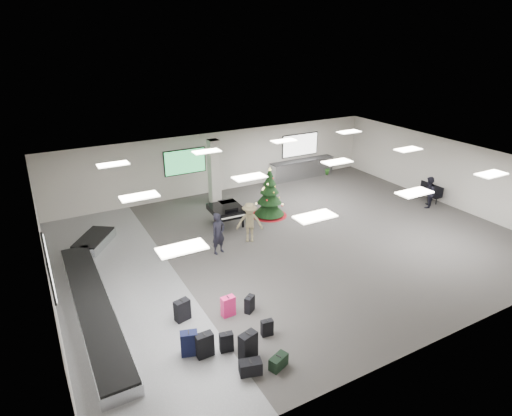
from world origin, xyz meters
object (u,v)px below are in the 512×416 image
baggage_carousel (93,291)px  service_counter (302,169)px  grand_piano (227,210)px  pink_suitcase (228,306)px  traveler_a (218,233)px  christmas_tree (269,199)px  potted_plant_right (326,167)px  traveler_bench (428,192)px  traveler_b (250,222)px  bench (430,191)px  potted_plant_left (269,180)px

baggage_carousel → service_counter: size_ratio=2.40×
service_counter → grand_piano: 7.66m
pink_suitcase → service_counter: bearing=42.6°
grand_piano → traveler_a: (-1.38, -2.19, 0.13)m
pink_suitcase → christmas_tree: bearing=46.8°
grand_piano → potted_plant_right: (8.27, 3.66, -0.25)m
traveler_bench → potted_plant_right: size_ratio=1.69×
traveler_b → bench: bearing=27.4°
service_counter → christmas_tree: 5.89m
baggage_carousel → bench: bench is taller
christmas_tree → traveler_b: 2.76m
baggage_carousel → potted_plant_left: potted_plant_left is taller
traveler_b → traveler_bench: size_ratio=1.09×
traveler_b → christmas_tree: bearing=72.4°
baggage_carousel → pink_suitcase: bearing=-41.5°
baggage_carousel → grand_piano: grand_piano is taller
bench → traveler_a: 11.62m
bench → traveler_b: 10.11m
service_counter → pink_suitcase: 13.57m
grand_piano → bench: bearing=-10.1°
baggage_carousel → bench: (16.43, 0.61, 0.28)m
baggage_carousel → traveler_bench: 15.65m
potted_plant_left → christmas_tree: bearing=-120.4°
baggage_carousel → christmas_tree: christmas_tree is taller
service_counter → pink_suitcase: service_counter is taller
bench → potted_plant_right: (-1.96, 5.98, -0.04)m
baggage_carousel → potted_plant_left: size_ratio=11.94×
pink_suitcase → traveler_bench: (12.21, 3.10, 0.45)m
baggage_carousel → potted_plant_right: bearing=24.5°
service_counter → bench: (3.59, -6.13, -0.05)m
service_counter → traveler_bench: 7.24m
service_counter → bench: service_counter is taller
service_counter → potted_plant_left: (-2.53, -0.53, -0.14)m
grand_piano → potted_plant_right: size_ratio=1.95×
potted_plant_right → pink_suitcase: bearing=-138.9°
service_counter → traveler_b: (-6.50, -5.69, 0.29)m
potted_plant_left → service_counter: bearing=11.8°
traveler_b → potted_plant_left: (3.97, 5.16, -0.43)m
pink_suitcase → bench: 13.51m
baggage_carousel → traveler_bench: size_ratio=6.28×
service_counter → potted_plant_left: size_ratio=4.98×
potted_plant_left → pink_suitcase: bearing=-126.7°
grand_piano → christmas_tree: bearing=2.3°
pink_suitcase → grand_piano: 6.58m
potted_plant_left → traveler_a: bearing=-135.1°
potted_plant_left → baggage_carousel: bearing=-149.0°
grand_piano → traveler_bench: (9.44, -2.86, 0.07)m
service_counter → traveler_a: size_ratio=2.43×
bench → traveler_bench: 1.00m
baggage_carousel → grand_piano: bearing=25.3°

